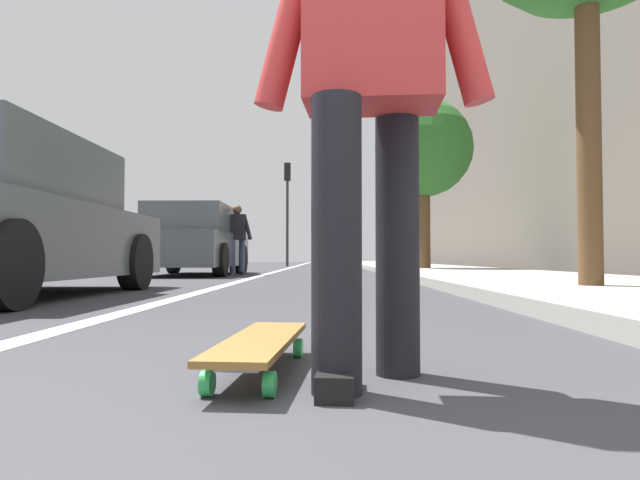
{
  "coord_description": "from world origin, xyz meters",
  "views": [
    {
      "loc": [
        -0.58,
        -0.17,
        0.37
      ],
      "look_at": [
        12.18,
        -0.02,
        0.78
      ],
      "focal_mm": 31.17,
      "sensor_mm": 36.0,
      "label": 1
    }
  ],
  "objects_px": {
    "skateboard": "(260,344)",
    "skater_person": "(371,69)",
    "pedestrian_distant": "(237,235)",
    "traffic_light": "(287,195)",
    "parked_car_mid": "(194,242)",
    "street_tree_mid": "(424,149)"
  },
  "relations": [
    {
      "from": "skateboard",
      "to": "skater_person",
      "type": "bearing_deg",
      "value": -113.29
    },
    {
      "from": "skateboard",
      "to": "pedestrian_distant",
      "type": "distance_m",
      "value": 10.49
    },
    {
      "from": "traffic_light",
      "to": "pedestrian_distant",
      "type": "xyz_separation_m",
      "value": [
        -12.68,
        0.2,
        -2.31
      ]
    },
    {
      "from": "parked_car_mid",
      "to": "traffic_light",
      "type": "bearing_deg",
      "value": -5.08
    },
    {
      "from": "parked_car_mid",
      "to": "pedestrian_distant",
      "type": "xyz_separation_m",
      "value": [
        0.04,
        -0.93,
        0.15
      ]
    },
    {
      "from": "skateboard",
      "to": "street_tree_mid",
      "type": "bearing_deg",
      "value": -12.3
    },
    {
      "from": "traffic_light",
      "to": "pedestrian_distant",
      "type": "distance_m",
      "value": 12.89
    },
    {
      "from": "street_tree_mid",
      "to": "parked_car_mid",
      "type": "bearing_deg",
      "value": 111.09
    },
    {
      "from": "skateboard",
      "to": "skater_person",
      "type": "xyz_separation_m",
      "value": [
        -0.15,
        -0.35,
        0.84
      ]
    },
    {
      "from": "skater_person",
      "to": "pedestrian_distant",
      "type": "xyz_separation_m",
      "value": [
        10.47,
        2.09,
        -0.06
      ]
    },
    {
      "from": "skateboard",
      "to": "street_tree_mid",
      "type": "height_order",
      "value": "street_tree_mid"
    },
    {
      "from": "street_tree_mid",
      "to": "pedestrian_distant",
      "type": "relative_size",
      "value": 2.9
    },
    {
      "from": "parked_car_mid",
      "to": "street_tree_mid",
      "type": "height_order",
      "value": "street_tree_mid"
    },
    {
      "from": "skater_person",
      "to": "parked_car_mid",
      "type": "distance_m",
      "value": 10.86
    },
    {
      "from": "skateboard",
      "to": "pedestrian_distant",
      "type": "height_order",
      "value": "pedestrian_distant"
    },
    {
      "from": "pedestrian_distant",
      "to": "street_tree_mid",
      "type": "bearing_deg",
      "value": -65.37
    },
    {
      "from": "skateboard",
      "to": "parked_car_mid",
      "type": "xyz_separation_m",
      "value": [
        10.28,
        2.68,
        0.63
      ]
    },
    {
      "from": "skateboard",
      "to": "traffic_light",
      "type": "bearing_deg",
      "value": 3.86
    },
    {
      "from": "street_tree_mid",
      "to": "pedestrian_distant",
      "type": "distance_m",
      "value": 5.39
    },
    {
      "from": "skater_person",
      "to": "pedestrian_distant",
      "type": "height_order",
      "value": "skater_person"
    },
    {
      "from": "skateboard",
      "to": "skater_person",
      "type": "relative_size",
      "value": 0.52
    },
    {
      "from": "skateboard",
      "to": "parked_car_mid",
      "type": "relative_size",
      "value": 0.2
    }
  ]
}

